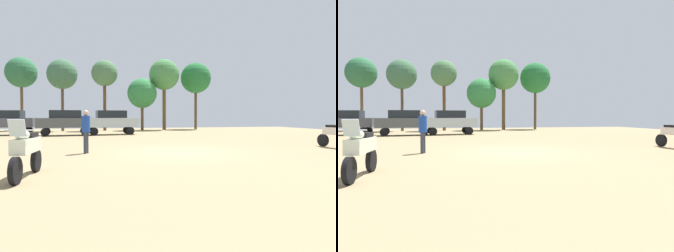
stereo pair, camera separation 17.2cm
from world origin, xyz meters
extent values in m
cube|color=#97825C|center=(0.00, 0.00, 0.01)|extent=(44.00, 52.00, 0.02)
cylinder|color=black|center=(7.82, 0.77, 0.33)|extent=(0.18, 0.64, 0.63)
cube|color=black|center=(7.87, 0.22, 1.07)|extent=(0.36, 0.59, 0.12)
cylinder|color=black|center=(-5.03, -4.82, 0.34)|extent=(0.17, 0.64, 0.63)
cylinder|color=black|center=(-4.91, -3.27, 0.34)|extent=(0.17, 0.64, 0.63)
cube|color=silver|center=(-4.97, -4.04, 0.83)|extent=(0.46, 1.35, 0.36)
ellipsoid|color=silver|center=(-5.00, -4.34, 1.11)|extent=(0.36, 0.50, 0.24)
cube|color=black|center=(-4.95, -3.81, 1.07)|extent=(0.34, 0.58, 0.12)
cube|color=silver|center=(-5.02, -4.67, 1.29)|extent=(0.37, 0.18, 0.39)
cylinder|color=#B7B7BC|center=(-5.01, -4.57, 1.23)|extent=(0.62, 0.08, 0.04)
cylinder|color=black|center=(-7.26, 11.74, 0.34)|extent=(0.66, 0.29, 0.64)
cylinder|color=black|center=(-7.42, 13.17, 0.34)|extent=(0.66, 0.29, 0.64)
cylinder|color=black|center=(-4.35, 12.06, 0.34)|extent=(0.66, 0.29, 0.64)
cylinder|color=black|center=(-4.51, 13.49, 0.34)|extent=(0.66, 0.29, 0.64)
cube|color=#444A4B|center=(-5.88, 12.61, 1.03)|extent=(4.47, 2.27, 0.75)
cube|color=black|center=(-5.88, 12.61, 1.71)|extent=(2.53, 1.84, 0.61)
cylinder|color=black|center=(-9.10, 13.32, 0.34)|extent=(0.65, 0.24, 0.64)
cylinder|color=black|center=(-9.05, 14.76, 0.34)|extent=(0.65, 0.24, 0.64)
cube|color=#494850|center=(-10.53, 14.08, 1.03)|extent=(4.35, 1.93, 0.75)
cube|color=black|center=(-10.53, 14.08, 1.71)|extent=(2.41, 1.66, 0.61)
cylinder|color=black|center=(-3.67, 12.03, 0.34)|extent=(0.66, 0.30, 0.64)
cylinder|color=black|center=(-3.84, 13.46, 0.34)|extent=(0.66, 0.30, 0.64)
cylinder|color=black|center=(-0.76, 12.40, 0.34)|extent=(0.66, 0.30, 0.64)
cylinder|color=black|center=(-0.94, 13.83, 0.34)|extent=(0.66, 0.30, 0.64)
cube|color=#A9B9C1|center=(-2.30, 12.93, 1.03)|extent=(4.49, 2.32, 0.75)
cube|color=black|center=(-2.30, 12.93, 1.71)|extent=(2.54, 1.86, 0.61)
cylinder|color=#303643|center=(-3.73, 0.67, 0.45)|extent=(0.14, 0.14, 0.87)
cylinder|color=#303643|center=(-3.79, 0.51, 0.45)|extent=(0.14, 0.14, 0.87)
cylinder|color=#1B3E95|center=(-3.76, 0.59, 1.23)|extent=(0.43, 0.43, 0.69)
sphere|color=tan|center=(-3.76, 0.59, 1.69)|extent=(0.23, 0.23, 0.23)
cylinder|color=brown|center=(-6.95, 19.87, 2.59)|extent=(0.28, 0.28, 5.14)
sphere|color=#3D6947|center=(-6.95, 19.87, 5.84)|extent=(3.04, 3.04, 3.04)
cylinder|color=brown|center=(3.87, 20.53, 2.74)|extent=(0.39, 0.39, 5.43)
sphere|color=#458646|center=(3.87, 20.53, 6.22)|extent=(3.43, 3.43, 3.43)
cylinder|color=brown|center=(-2.71, 19.95, 2.75)|extent=(0.33, 0.33, 5.46)
sphere|color=#497649|center=(-2.71, 19.95, 6.10)|extent=(2.75, 2.75, 2.75)
cylinder|color=brown|center=(7.87, 21.34, 2.64)|extent=(0.31, 0.31, 5.24)
sphere|color=#236D33|center=(7.87, 21.34, 6.07)|extent=(3.59, 3.59, 3.59)
cylinder|color=brown|center=(1.27, 19.86, 1.67)|extent=(0.31, 0.31, 3.30)
sphere|color=#317F3F|center=(1.27, 19.86, 4.04)|extent=(3.22, 3.22, 3.22)
cylinder|color=brown|center=(-11.22, 21.64, 2.72)|extent=(0.29, 0.29, 5.41)
sphere|color=#2E683F|center=(-11.22, 21.64, 6.14)|extent=(3.17, 3.17, 3.17)
camera|label=1|loc=(-3.18, -11.91, 1.56)|focal=31.38mm
camera|label=2|loc=(-3.01, -11.95, 1.56)|focal=31.38mm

